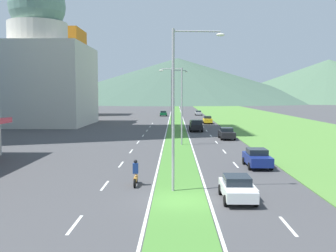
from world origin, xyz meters
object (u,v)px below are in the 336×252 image
object	(u,v)px
car_4	(237,188)
motorcycle_rider	(136,175)
car_1	(227,133)
pickup_truck_0	(196,125)
car_5	(257,158)
car_2	(208,120)
street_lamp_near	(179,99)
street_lamp_mid	(179,101)
street_lamp_far	(173,95)
car_0	(163,113)
car_3	(198,113)

from	to	relation	value
car_4	motorcycle_rider	size ratio (longest dim) A/B	2.04
car_1	pickup_truck_0	distance (m)	11.73
car_5	car_2	bearing A→B (deg)	-179.78
pickup_truck_0	motorcycle_rider	distance (m)	39.32
street_lamp_near	pickup_truck_0	size ratio (longest dim) A/B	1.91
car_1	car_5	distance (m)	20.82
street_lamp_near	street_lamp_mid	distance (m)	22.69
street_lamp_mid	pickup_truck_0	xyz separation A→B (m)	(3.03, 17.74, -4.44)
car_1	car_5	bearing A→B (deg)	-0.41
street_lamp_mid	car_2	distance (m)	35.36
car_2	motorcycle_rider	world-z (taller)	motorcycle_rider
car_4	motorcycle_rider	xyz separation A→B (m)	(-6.38, 3.54, 0.01)
street_lamp_near	car_5	bearing A→B (deg)	51.08
street_lamp_far	car_2	xyz separation A→B (m)	(7.21, 11.79, -5.21)
car_0	pickup_truck_0	distance (m)	45.65
car_3	pickup_truck_0	world-z (taller)	pickup_truck_0
street_lamp_near	car_0	size ratio (longest dim) A/B	2.34
street_lamp_mid	motorcycle_rider	size ratio (longest dim) A/B	4.73
car_3	car_4	bearing A→B (deg)	-2.00
motorcycle_rider	car_1	bearing A→B (deg)	-19.67
car_3	motorcycle_rider	bearing A→B (deg)	-6.19
car_1	car_2	distance (m)	27.89
street_lamp_near	car_1	bearing A→B (deg)	76.60
car_2	motorcycle_rider	size ratio (longest dim) A/B	2.08
car_0	car_4	xyz separation A→B (m)	(6.99, -87.49, -0.03)
street_lamp_mid	car_0	bearing A→B (deg)	93.48
car_2	motorcycle_rider	bearing A→B (deg)	-9.77
car_1	pickup_truck_0	size ratio (longest dim) A/B	0.88
car_4	street_lamp_mid	bearing A→B (deg)	-172.67
street_lamp_far	car_4	world-z (taller)	street_lamp_far
street_lamp_mid	pickup_truck_0	size ratio (longest dim) A/B	1.75
street_lamp_far	motorcycle_rider	xyz separation A→B (m)	(-2.36, -43.78, -5.28)
car_1	car_2	xyz separation A→B (m)	(-0.33, 27.88, 0.01)
car_4	car_1	bearing A→B (deg)	173.58
street_lamp_near	car_3	world-z (taller)	street_lamp_near
car_4	pickup_truck_0	bearing A→B (deg)	-179.81
street_lamp_far	car_0	world-z (taller)	street_lamp_far
car_5	pickup_truck_0	size ratio (longest dim) A/B	0.79
car_2	car_4	distance (m)	59.19
street_lamp_near	car_2	bearing A→B (deg)	83.37
car_4	street_lamp_far	bearing A→B (deg)	-175.13
street_lamp_mid	street_lamp_far	world-z (taller)	street_lamp_far
car_5	motorcycle_rider	distance (m)	11.92
car_0	car_3	size ratio (longest dim) A/B	0.96
motorcycle_rider	street_lamp_near	bearing A→B (deg)	-118.71
car_4	car_5	bearing A→B (deg)	162.05
car_2	car_3	bearing A→B (deg)	179.95
street_lamp_near	street_lamp_far	distance (m)	45.38
car_2	car_4	bearing A→B (deg)	-3.08
car_2	car_5	distance (m)	48.71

